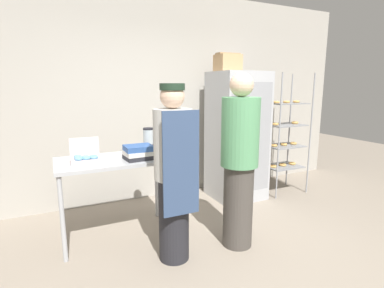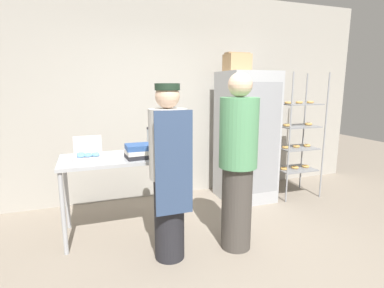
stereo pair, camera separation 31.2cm
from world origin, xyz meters
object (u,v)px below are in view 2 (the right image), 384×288
at_px(refrigerator, 246,137).
at_px(cardboard_storage_box, 237,62).
at_px(binder_stack, 140,151).
at_px(person_customer, 238,162).
at_px(donut_box, 88,156).
at_px(blender_pitcher, 152,141).
at_px(person_baker, 169,171).
at_px(baking_rack, 297,137).

relative_size(refrigerator, cardboard_storage_box, 5.59).
xyz_separation_m(binder_stack, person_customer, (0.86, -0.59, -0.05)).
relative_size(refrigerator, person_customer, 1.04).
xyz_separation_m(donut_box, person_customer, (1.38, -0.65, -0.03)).
relative_size(cardboard_storage_box, person_customer, 0.19).
xyz_separation_m(donut_box, cardboard_storage_box, (2.01, 0.61, 1.02)).
distance_m(blender_pitcher, binder_stack, 0.35).
height_order(blender_pitcher, binder_stack, blender_pitcher).
bearing_deg(donut_box, person_baker, -41.62).
xyz_separation_m(donut_box, person_baker, (0.69, -0.61, -0.06)).
xyz_separation_m(refrigerator, person_customer, (-0.76, -1.19, -0.02)).
xyz_separation_m(refrigerator, baking_rack, (0.78, -0.12, -0.02)).
bearing_deg(person_baker, refrigerator, 38.29).
distance_m(refrigerator, cardboard_storage_box, 1.05).
bearing_deg(donut_box, refrigerator, 14.02).
distance_m(refrigerator, blender_pitcher, 1.46).
bearing_deg(donut_box, blender_pitcher, 17.45).
xyz_separation_m(blender_pitcher, cardboard_storage_box, (1.29, 0.39, 0.95)).
distance_m(refrigerator, donut_box, 2.21).
bearing_deg(person_customer, binder_stack, 145.73).
bearing_deg(cardboard_storage_box, person_baker, -137.02).
bearing_deg(baking_rack, blender_pitcher, -175.15).
distance_m(binder_stack, person_customer, 1.04).
bearing_deg(baking_rack, binder_stack, -168.78).
relative_size(baking_rack, person_customer, 1.03).
distance_m(binder_stack, cardboard_storage_box, 1.92).
height_order(baking_rack, person_customer, baking_rack).
relative_size(refrigerator, donut_box, 6.34).
relative_size(refrigerator, binder_stack, 6.08).
bearing_deg(baking_rack, cardboard_storage_box, 167.55).
relative_size(refrigerator, blender_pitcher, 6.44).
bearing_deg(binder_stack, refrigerator, 20.26).
distance_m(refrigerator, person_baker, 1.85).
distance_m(baking_rack, binder_stack, 2.45).
bearing_deg(person_baker, blender_pitcher, 88.21).
distance_m(binder_stack, person_baker, 0.58).
xyz_separation_m(blender_pitcher, person_customer, (0.66, -0.88, -0.11)).
distance_m(blender_pitcher, cardboard_storage_box, 1.65).
bearing_deg(binder_stack, baking_rack, 11.22).
height_order(refrigerator, binder_stack, refrigerator).
height_order(baking_rack, person_baker, baking_rack).
bearing_deg(blender_pitcher, refrigerator, 12.26).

